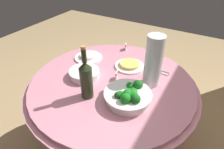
{
  "coord_description": "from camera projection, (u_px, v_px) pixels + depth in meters",
  "views": [
    {
      "loc": [
        0.9,
        0.53,
        1.52
      ],
      "look_at": [
        0.0,
        0.0,
        0.79
      ],
      "focal_mm": 30.73,
      "sensor_mm": 36.0,
      "label": 1
    }
  ],
  "objects": [
    {
      "name": "plate_stack",
      "position": [
        84.0,
        73.0,
        1.33
      ],
      "size": [
        0.21,
        0.21,
        0.05
      ],
      "color": "white",
      "rests_on": "buffet_table"
    },
    {
      "name": "buffet_table",
      "position": [
        112.0,
        117.0,
        1.51
      ],
      "size": [
        1.16,
        1.16,
        0.74
      ],
      "color": "maroon",
      "rests_on": "ground_plane"
    },
    {
      "name": "wine_bottle",
      "position": [
        86.0,
        79.0,
        1.1
      ],
      "size": [
        0.07,
        0.07,
        0.34
      ],
      "color": "#232F18",
      "rests_on": "buffet_table"
    },
    {
      "name": "ground_plane",
      "position": [
        112.0,
        146.0,
        1.73
      ],
      "size": [
        6.0,
        6.0,
        0.0
      ],
      "primitive_type": "plane",
      "color": "tan"
    },
    {
      "name": "label_placard_mid",
      "position": [
        126.0,
        46.0,
        1.65
      ],
      "size": [
        0.05,
        0.03,
        0.05
      ],
      "color": "white",
      "rests_on": "buffet_table"
    },
    {
      "name": "food_plate_rice",
      "position": [
        88.0,
        57.0,
        1.54
      ],
      "size": [
        0.22,
        0.22,
        0.04
      ],
      "color": "white",
      "rests_on": "buffet_table"
    },
    {
      "name": "label_placard_rear",
      "position": [
        161.0,
        58.0,
        1.48
      ],
      "size": [
        0.05,
        0.03,
        0.05
      ],
      "color": "white",
      "rests_on": "buffet_table"
    },
    {
      "name": "food_plate_noodles",
      "position": [
        130.0,
        65.0,
        1.44
      ],
      "size": [
        0.22,
        0.22,
        0.03
      ],
      "color": "white",
      "rests_on": "buffet_table"
    },
    {
      "name": "broccoli_bowl",
      "position": [
        128.0,
        96.0,
        1.11
      ],
      "size": [
        0.28,
        0.28,
        0.11
      ],
      "color": "white",
      "rests_on": "buffet_table"
    },
    {
      "name": "label_placard_front",
      "position": [
        117.0,
        75.0,
        1.3
      ],
      "size": [
        0.05,
        0.02,
        0.05
      ],
      "color": "white",
      "rests_on": "buffet_table"
    },
    {
      "name": "decorative_fruit_vase",
      "position": [
        153.0,
        63.0,
        1.18
      ],
      "size": [
        0.11,
        0.11,
        0.34
      ],
      "color": "silver",
      "rests_on": "buffet_table"
    },
    {
      "name": "serving_tongs",
      "position": [
        159.0,
        71.0,
        1.39
      ],
      "size": [
        0.05,
        0.17,
        0.01
      ],
      "color": "silver",
      "rests_on": "buffet_table"
    }
  ]
}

